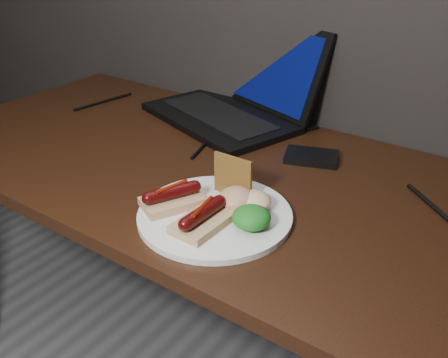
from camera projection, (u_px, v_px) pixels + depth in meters
The scene contains 11 objects.
desk at pixel (195, 193), 1.20m from camera, with size 1.40×0.70×0.75m.
laptop at pixel (236, 97), 1.37m from camera, with size 0.50×0.44×0.25m.
hard_drive at pixel (311, 157), 1.15m from camera, with size 0.12×0.08×0.02m, color black.
desk_cables at pixel (229, 136), 1.27m from camera, with size 1.03×0.34×0.01m.
plate at pixel (215, 215), 0.94m from camera, with size 0.29×0.29×0.01m, color silver.
bread_sausage_left at pixel (172, 198), 0.95m from camera, with size 0.11×0.13×0.04m.
bread_sausage_center at pixel (203, 218), 0.88m from camera, with size 0.07×0.12×0.04m.
crispbread at pixel (233, 176), 0.97m from camera, with size 0.09×0.01×0.09m, color olive.
salad_greens at pixel (251, 217), 0.88m from camera, with size 0.07×0.07×0.04m, color #155611.
salsa_mound at pixel (237, 199), 0.94m from camera, with size 0.07×0.07×0.04m, color maroon.
coleslaw_mound at pixel (254, 201), 0.93m from camera, with size 0.06×0.06×0.04m, color beige.
Camera 1 is at (0.65, 0.57, 1.26)m, focal length 40.00 mm.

